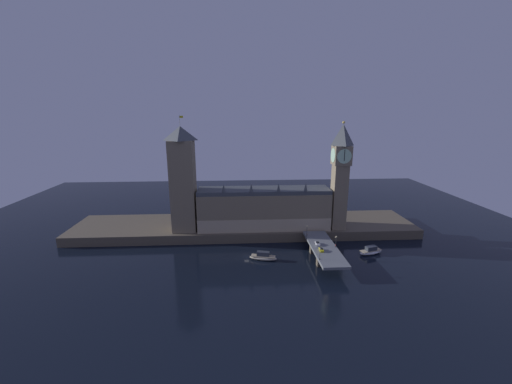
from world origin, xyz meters
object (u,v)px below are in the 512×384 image
object	(u,v)px
victoria_tower	(183,180)
car_northbound_trail	(321,250)
pedestrian_mid_walk	(336,246)
boat_upstream	(263,257)
pedestrian_far_rail	(307,234)
street_lamp_far	(307,230)
clock_tower	(340,173)
street_lamp_near	(320,253)
car_northbound_lead	(317,243)
street_lamp_mid	(336,240)
boat_downstream	(371,251)

from	to	relation	value
victoria_tower	car_northbound_trail	bearing A→B (deg)	-27.16
pedestrian_mid_walk	boat_upstream	xyz separation A→B (m)	(-38.36, 1.78, -6.20)
pedestrian_far_rail	boat_upstream	distance (m)	31.25
street_lamp_far	clock_tower	bearing A→B (deg)	35.22
street_lamp_near	boat_upstream	bearing A→B (deg)	149.64
boat_upstream	car_northbound_trail	bearing A→B (deg)	-11.04
boat_upstream	street_lamp_far	bearing A→B (deg)	28.11
car_northbound_lead	pedestrian_far_rail	world-z (taller)	pedestrian_far_rail
car_northbound_trail	victoria_tower	bearing A→B (deg)	152.84
pedestrian_mid_walk	car_northbound_trail	bearing A→B (deg)	-155.46
victoria_tower	car_northbound_lead	size ratio (longest dim) A/B	15.37
victoria_tower	street_lamp_near	xyz separation A→B (m)	(72.04, -48.29, -26.79)
car_northbound_lead	boat_upstream	bearing A→B (deg)	-175.83
car_northbound_lead	street_lamp_mid	distance (m)	10.03
clock_tower	car_northbound_trail	xyz separation A→B (m)	(-19.41, -35.86, -32.94)
victoria_tower	boat_downstream	world-z (taller)	victoria_tower
boat_downstream	street_lamp_mid	bearing A→B (deg)	-168.35
pedestrian_mid_walk	pedestrian_far_rail	distance (m)	20.48
car_northbound_trail	street_lamp_far	distance (m)	20.40
street_lamp_near	boat_downstream	world-z (taller)	street_lamp_near
car_northbound_trail	street_lamp_mid	bearing A→B (deg)	29.12
car_northbound_trail	pedestrian_mid_walk	world-z (taller)	pedestrian_mid_walk
pedestrian_mid_walk	boat_upstream	size ratio (longest dim) A/B	0.11
pedestrian_far_rail	boat_upstream	size ratio (longest dim) A/B	0.11
victoria_tower	street_lamp_mid	distance (m)	94.80
street_lamp_far	boat_upstream	world-z (taller)	street_lamp_far
car_northbound_lead	car_northbound_trail	world-z (taller)	car_northbound_lead
street_lamp_mid	street_lamp_near	bearing A→B (deg)	-130.28
car_northbound_trail	boat_upstream	world-z (taller)	car_northbound_trail
street_lamp_mid	boat_upstream	world-z (taller)	street_lamp_mid
pedestrian_mid_walk	street_lamp_near	bearing A→B (deg)	-131.56
victoria_tower	boat_upstream	world-z (taller)	victoria_tower
clock_tower	street_lamp_far	world-z (taller)	clock_tower
clock_tower	boat_downstream	world-z (taller)	clock_tower
clock_tower	street_lamp_near	size ratio (longest dim) A/B	11.15
pedestrian_mid_walk	boat_upstream	bearing A→B (deg)	177.35
clock_tower	boat_downstream	bearing A→B (deg)	-66.73
pedestrian_far_rail	street_lamp_far	bearing A→B (deg)	-111.70
pedestrian_mid_walk	street_lamp_mid	xyz separation A→B (m)	(0.40, 1.10, 2.80)
clock_tower	car_northbound_lead	size ratio (longest dim) A/B	14.66
pedestrian_far_rail	car_northbound_trail	bearing A→B (deg)	-82.02
car_northbound_trail	street_lamp_mid	world-z (taller)	street_lamp_mid
car_northbound_lead	boat_upstream	size ratio (longest dim) A/B	0.30
clock_tower	boat_upstream	size ratio (longest dim) A/B	4.33
street_lamp_far	victoria_tower	bearing A→B (deg)	165.34
car_northbound_trail	street_lamp_far	world-z (taller)	street_lamp_far
street_lamp_near	car_northbound_trail	bearing A→B (deg)	70.97
clock_tower	car_northbound_lead	world-z (taller)	clock_tower
street_lamp_near	street_lamp_mid	size ratio (longest dim) A/B	1.00
boat_upstream	clock_tower	bearing A→B (deg)	31.54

